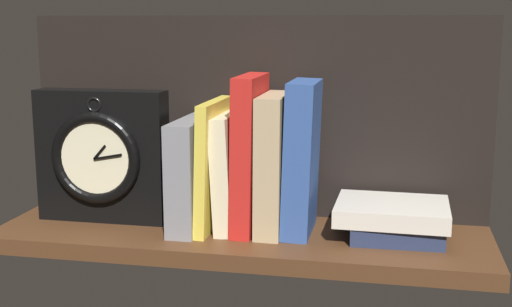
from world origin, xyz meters
TOP-DOWN VIEW (x-y plane):
  - ground_plane at (0.00, 0.00)cm, footprint 76.04×22.44cm
  - back_panel at (0.00, 10.62)cm, footprint 76.04×1.20cm
  - book_gray_chess at (-7.92, 1.56)cm, footprint 4.22×16.91cm
  - book_yellow_seinlanguage at (-4.68, 1.56)cm, footprint 2.38×15.52cm
  - book_cream_twain at (-2.17, 1.56)cm, footprint 3.59×12.57cm
  - book_red_requiem at (1.10, 1.56)cm, footprint 3.67×13.37cm
  - book_tan_shortstories at (4.93, 1.56)cm, footprint 4.01×13.37cm
  - book_blue_modern at (9.18, 1.56)cm, footprint 4.73×12.08cm
  - framed_clock at (-23.11, 1.09)cm, footprint 21.20×5.93cm
  - book_stack_side at (23.19, 1.85)cm, footprint 16.86×13.73cm

SIDE VIEW (x-z plane):
  - ground_plane at x=0.00cm, z-range -2.50..0.00cm
  - book_stack_side at x=23.19cm, z-range 0.21..5.43cm
  - book_gray_chess at x=-7.92cm, z-range -0.01..17.05cm
  - book_cream_twain at x=-2.17cm, z-range -0.06..17.93cm
  - book_yellow_seinlanguage at x=-4.68cm, z-range -0.02..19.99cm
  - book_tan_shortstories at x=4.93cm, z-range -0.01..21.11cm
  - framed_clock at x=-23.11cm, z-range 0.03..21.24cm
  - book_blue_modern at x=9.18cm, z-range -0.05..23.25cm
  - book_red_requiem at x=1.10cm, z-range -0.03..23.95cm
  - back_panel at x=0.00cm, z-range 0.00..32.78cm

